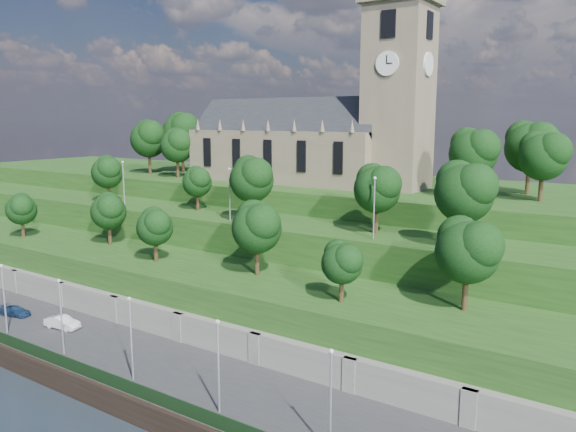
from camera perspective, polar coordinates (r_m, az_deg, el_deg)
The scene contains 16 objects.
ground at distance 59.02m, azimuth -22.58°, elevation -15.86°, with size 320.00×320.00×0.00m, color #1B252B.
promenade at distance 61.76m, azimuth -17.91°, elevation -13.37°, with size 160.00×12.00×2.00m, color #2D2D30.
quay_wall at distance 58.54m, azimuth -22.69°, elevation -14.90°, with size 160.00×0.50×2.20m, color black.
fence at distance 58.27m, azimuth -22.25°, elevation -13.38°, with size 160.00×0.10×1.20m, color black.
retaining_wall at distance 64.76m, azimuth -13.79°, elevation -10.63°, with size 160.00×2.10×5.00m.
embankment_lower at distance 68.23m, azimuth -10.09°, elevation -8.09°, with size 160.00×12.00×8.00m, color #1E4416.
embankment_upper at distance 75.64m, azimuth -4.37°, elevation -4.59°, with size 160.00×10.00×12.00m, color #1E4416.
hilltop at distance 92.35m, azimuth 3.65°, elevation -0.97°, with size 160.00×32.00×15.00m, color #1E4416.
church at distance 86.86m, azimuth 2.87°, elevation 8.33°, with size 38.60×12.35×27.60m.
trees_lower at distance 62.37m, azimuth -5.86°, elevation -1.10°, with size 67.43×8.94×8.40m.
trees_upper at distance 68.11m, azimuth 0.20°, elevation 3.62°, with size 61.21×8.05×8.81m.
trees_hilltop at distance 88.35m, azimuth 0.17°, elevation 7.75°, with size 71.91×16.04×11.13m.
lamp_posts_promenade at distance 59.48m, azimuth -22.07°, elevation -8.93°, with size 60.36×0.36×7.68m.
lamp_posts_upper at distance 71.46m, azimuth -5.96°, elevation 2.68°, with size 40.36×0.36×6.79m.
car_middle at distance 67.74m, azimuth -21.95°, elevation -9.98°, with size 1.48×4.26×1.40m, color silver.
car_right at distance 74.12m, azimuth -25.97°, elevation -8.67°, with size 1.58×3.88×1.13m, color #152A4C.
Camera 1 is at (45.20, -28.63, 24.92)m, focal length 35.00 mm.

